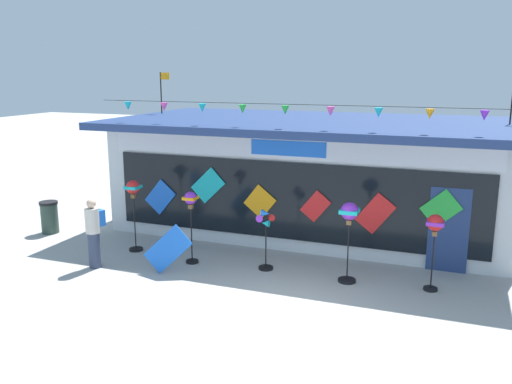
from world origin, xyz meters
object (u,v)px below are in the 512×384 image
object	(u,v)px
wind_spinner_far_left	(133,196)
wind_spinner_center_left	(266,231)
wind_spinner_right	(435,229)
kite_shop_building	(314,172)
trash_bin	(50,217)
wind_spinner_left	(191,208)
wind_spinner_center_right	(349,220)
display_kite_on_ground	(168,249)
person_near_camera	(94,231)

from	to	relation	value
wind_spinner_far_left	wind_spinner_center_left	size ratio (longest dim) A/B	1.28
wind_spinner_far_left	wind_spinner_right	xyz separation A→B (m)	(7.37, -0.02, -0.11)
kite_shop_building	trash_bin	bearing A→B (deg)	-153.66
wind_spinner_left	wind_spinner_center_right	distance (m)	3.79
wind_spinner_center_right	trash_bin	world-z (taller)	wind_spinner_center_right
kite_shop_building	display_kite_on_ground	size ratio (longest dim) A/B	10.41
person_near_camera	wind_spinner_right	bearing A→B (deg)	28.67
wind_spinner_center_left	display_kite_on_ground	world-z (taller)	wind_spinner_center_left
wind_spinner_center_right	trash_bin	bearing A→B (deg)	175.74
kite_shop_building	person_near_camera	xyz separation A→B (m)	(-3.96, -5.30, -0.75)
wind_spinner_left	wind_spinner_center_right	xyz separation A→B (m)	(3.79, 0.13, 0.04)
wind_spinner_far_left	trash_bin	size ratio (longest dim) A/B	2.01
trash_bin	wind_spinner_center_right	bearing A→B (deg)	-4.26
kite_shop_building	wind_spinner_far_left	bearing A→B (deg)	-133.71
person_near_camera	display_kite_on_ground	distance (m)	1.87
wind_spinner_center_right	wind_spinner_center_left	bearing A→B (deg)	178.08
wind_spinner_center_left	trash_bin	world-z (taller)	wind_spinner_center_left
wind_spinner_far_left	wind_spinner_center_right	world-z (taller)	wind_spinner_far_left
display_kite_on_ground	kite_shop_building	bearing A→B (deg)	67.06
wind_spinner_right	trash_bin	size ratio (longest dim) A/B	1.81
person_near_camera	display_kite_on_ground	bearing A→B (deg)	26.75
wind_spinner_left	wind_spinner_right	bearing A→B (deg)	2.97
wind_spinner_center_left	display_kite_on_ground	bearing A→B (deg)	-153.56
person_near_camera	display_kite_on_ground	size ratio (longest dim) A/B	1.56
kite_shop_building	wind_spinner_center_left	bearing A→B (deg)	-91.43
wind_spinner_left	display_kite_on_ground	bearing A→B (deg)	-103.34
wind_spinner_center_right	display_kite_on_ground	xyz separation A→B (m)	(-3.98, -0.94, -0.84)
wind_spinner_center_left	wind_spinner_center_right	distance (m)	2.01
wind_spinner_far_left	display_kite_on_ground	bearing A→B (deg)	-34.81
person_near_camera	wind_spinner_left	bearing A→B (deg)	46.59
wind_spinner_center_left	wind_spinner_right	distance (m)	3.75
kite_shop_building	wind_spinner_right	distance (m)	5.35
wind_spinner_left	trash_bin	size ratio (longest dim) A/B	1.92
wind_spinner_right	person_near_camera	bearing A→B (deg)	-169.77
trash_bin	person_near_camera	bearing A→B (deg)	-32.04
wind_spinner_far_left	display_kite_on_ground	xyz separation A→B (m)	(1.61, -1.12, -0.88)
wind_spinner_center_left	wind_spinner_center_right	bearing A→B (deg)	-1.92
kite_shop_building	wind_spinner_center_right	world-z (taller)	kite_shop_building
trash_bin	display_kite_on_ground	distance (m)	5.06
wind_spinner_center_right	person_near_camera	bearing A→B (deg)	-168.23
wind_spinner_right	display_kite_on_ground	distance (m)	5.91
kite_shop_building	wind_spinner_left	xyz separation A→B (m)	(-1.94, -4.22, -0.26)
kite_shop_building	wind_spinner_right	xyz separation A→B (m)	(3.63, -3.93, -0.28)
kite_shop_building	wind_spinner_left	world-z (taller)	kite_shop_building
wind_spinner_center_left	wind_spinner_center_right	xyz separation A→B (m)	(1.95, -0.07, 0.49)
kite_shop_building	wind_spinner_center_left	distance (m)	4.08
wind_spinner_center_right	wind_spinner_left	bearing A→B (deg)	-178.04
wind_spinner_left	person_near_camera	world-z (taller)	wind_spinner_left
wind_spinner_far_left	wind_spinner_right	world-z (taller)	wind_spinner_far_left
person_near_camera	trash_bin	bearing A→B (deg)	166.40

